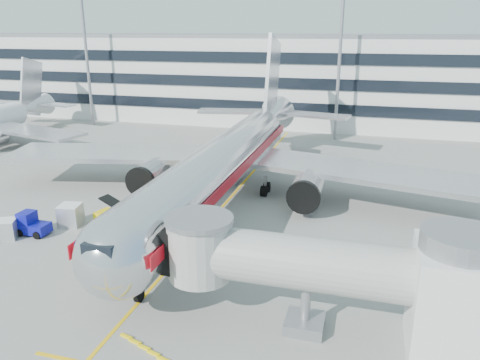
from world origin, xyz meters
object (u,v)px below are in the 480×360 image
(cargo_container_front, at_px, (7,229))
(baggage_tug, at_px, (32,225))
(belt_loader, at_px, (120,218))
(cargo_container_right, at_px, (71,215))
(main_jet, at_px, (229,158))
(ramp_worker, at_px, (61,217))

(cargo_container_front, bearing_deg, baggage_tug, 41.80)
(belt_loader, relative_size, cargo_container_right, 2.51)
(baggage_tug, bearing_deg, belt_loader, 31.43)
(belt_loader, xyz_separation_m, cargo_container_front, (-7.57, -5.03, 0.13))
(belt_loader, distance_m, baggage_tug, 7.21)
(main_jet, xyz_separation_m, cargo_container_front, (-14.87, -14.12, -3.42))
(belt_loader, height_order, ramp_worker, belt_loader)
(cargo_container_front, height_order, ramp_worker, ramp_worker)
(cargo_container_right, distance_m, ramp_worker, 0.83)
(baggage_tug, distance_m, cargo_container_front, 1.90)
(baggage_tug, bearing_deg, cargo_container_front, -138.20)
(main_jet, distance_m, cargo_container_front, 20.79)
(cargo_container_front, distance_m, ramp_worker, 4.33)
(main_jet, height_order, baggage_tug, main_jet)
(belt_loader, xyz_separation_m, baggage_tug, (-6.15, -3.76, 0.17))
(belt_loader, bearing_deg, main_jet, 51.24)
(cargo_container_right, bearing_deg, cargo_container_front, -131.63)
(main_jet, bearing_deg, cargo_container_front, -136.48)
(main_jet, height_order, belt_loader, main_jet)
(cargo_container_right, bearing_deg, belt_loader, 16.03)
(cargo_container_right, relative_size, ramp_worker, 1.22)
(main_jet, height_order, cargo_container_front, main_jet)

